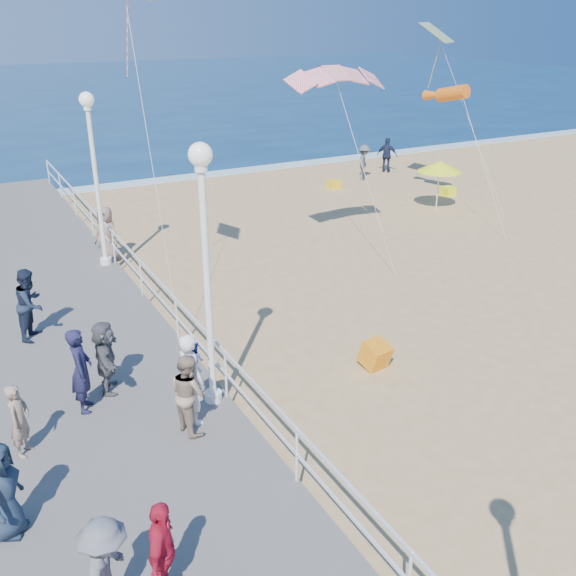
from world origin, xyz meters
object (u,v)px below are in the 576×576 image
spectator_4 (3,490)px  beach_chair_left (334,184)px  toddler_held (195,360)px  spectator_6 (20,420)px  spectator_2 (107,575)px  beach_walker_b (387,155)px  beach_umbrella (440,166)px  spectator_5 (105,357)px  box_kite (375,357)px  spectator_1 (189,393)px  beach_walker_a (364,163)px  spectator_0 (81,370)px  spectator_7 (31,304)px  lamp_post_far (94,163)px  beach_chair_right (448,191)px  woman_holding_toddler (191,378)px  spectator_3 (163,553)px  beach_walker_c (107,234)px  lamp_post_mid (206,252)px

spectator_4 → beach_chair_left: 23.76m
toddler_held → spectator_6: toddler_held is taller
spectator_2 → beach_walker_b: 28.88m
spectator_6 → beach_umbrella: beach_umbrella is taller
spectator_5 → box_kite: bearing=-89.4°
spectator_1 → beach_walker_a: bearing=-53.9°
toddler_held → spectator_0: size_ratio=0.44×
beach_walker_b → spectator_7: bearing=79.5°
lamp_post_far → spectator_5: size_ratio=3.31×
spectator_4 → spectator_7: spectator_7 is taller
spectator_5 → box_kite: 6.16m
spectator_6 → beach_umbrella: 20.40m
spectator_5 → beach_chair_right: 20.80m
toddler_held → beach_chair_left: (12.91, 15.34, -1.44)m
woman_holding_toddler → spectator_1: bearing=136.3°
spectator_3 → beach_umbrella: (16.70, 13.92, 0.71)m
spectator_2 → spectator_5: bearing=13.4°
woman_holding_toddler → spectator_0: 2.27m
beach_walker_c → spectator_1: bearing=-42.6°
spectator_2 → beach_chair_right: (19.61, 15.68, -1.05)m
spectator_4 → beach_walker_a: spectator_4 is taller
beach_walker_b → box_kite: 20.83m
spectator_2 → beach_walker_c: size_ratio=0.89×
spectator_1 → spectator_5: size_ratio=1.00×
toddler_held → beach_walker_b: size_ratio=0.43×
spectator_6 → beach_walker_c: beach_walker_c is taller
lamp_post_mid → spectator_1: lamp_post_mid is taller
spectator_7 → box_kite: spectator_7 is taller
toddler_held → spectator_2: bearing=133.7°
spectator_3 → toddler_held: bearing=3.8°
beach_walker_b → beach_umbrella: size_ratio=0.85×
beach_umbrella → spectator_4: bearing=-147.8°
beach_umbrella → spectator_6: bearing=-151.7°
woman_holding_toddler → toddler_held: 0.37m
beach_chair_left → spectator_7: bearing=-146.0°
spectator_0 → spectator_2: 5.31m
lamp_post_far → spectator_3: size_ratio=3.34×
spectator_0 → spectator_1: spectator_0 is taller
beach_walker_a → beach_walker_b: size_ratio=0.97×
spectator_0 → beach_walker_c: bearing=-1.2°
spectator_7 → spectator_6: bearing=-159.2°
spectator_6 → beach_walker_a: size_ratio=0.80×
spectator_4 → beach_umbrella: (18.42, 11.62, 0.70)m
toddler_held → spectator_0: 2.33m
spectator_2 → box_kite: 8.56m
spectator_0 → spectator_6: spectator_0 is taller
spectator_1 → spectator_6: size_ratio=1.13×
lamp_post_far → beach_umbrella: lamp_post_far is taller
beach_walker_c → box_kite: size_ratio=3.19×
spectator_6 → spectator_7: size_ratio=0.79×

